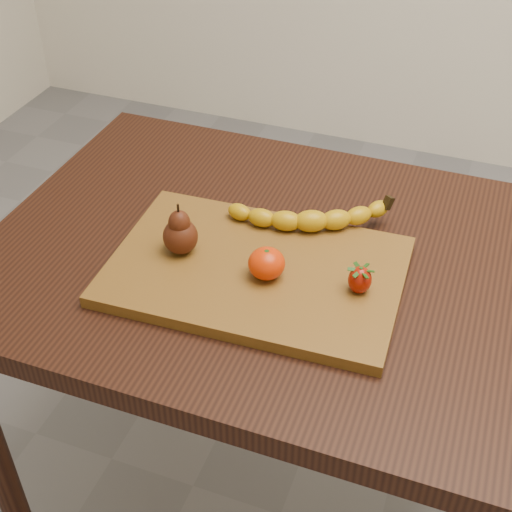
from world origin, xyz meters
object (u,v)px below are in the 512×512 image
(table, at_px, (289,300))
(cutting_board, at_px, (256,271))
(mandarin, at_px, (267,263))
(pear, at_px, (180,228))

(table, relative_size, cutting_board, 2.22)
(cutting_board, bearing_deg, mandarin, -37.14)
(table, relative_size, mandarin, 17.69)
(pear, xyz_separation_m, mandarin, (0.15, -0.01, -0.02))
(table, distance_m, mandarin, 0.16)
(table, bearing_deg, mandarin, -98.12)
(table, xyz_separation_m, mandarin, (-0.01, -0.08, 0.14))
(mandarin, bearing_deg, pear, 175.37)
(cutting_board, bearing_deg, pear, 179.59)
(cutting_board, distance_m, mandarin, 0.04)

